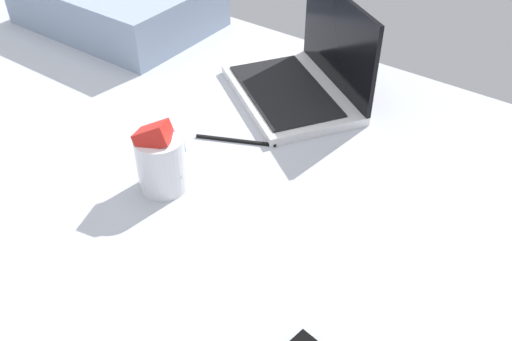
% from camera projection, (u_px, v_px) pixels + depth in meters
% --- Properties ---
extents(bed_mattress, '(1.80, 1.40, 0.18)m').
position_uv_depth(bed_mattress, '(99.00, 194.00, 1.18)').
color(bed_mattress, '#B7BCC6').
rests_on(bed_mattress, ground).
extents(laptop, '(0.40, 0.38, 0.23)m').
position_uv_depth(laptop, '(304.00, 78.00, 1.28)').
color(laptop, silver).
rests_on(laptop, bed_mattress).
extents(snack_cup, '(0.10, 0.09, 0.15)m').
position_uv_depth(snack_cup, '(161.00, 160.00, 1.02)').
color(snack_cup, silver).
rests_on(snack_cup, bed_mattress).
extents(pillow, '(0.52, 0.36, 0.13)m').
position_uv_depth(pillow, '(117.00, 2.00, 1.57)').
color(pillow, '#8C9EB7').
rests_on(pillow, bed_mattress).
extents(charger_cable, '(0.16, 0.08, 0.01)m').
position_uv_depth(charger_cable, '(236.00, 141.00, 1.17)').
color(charger_cable, black).
rests_on(charger_cable, bed_mattress).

